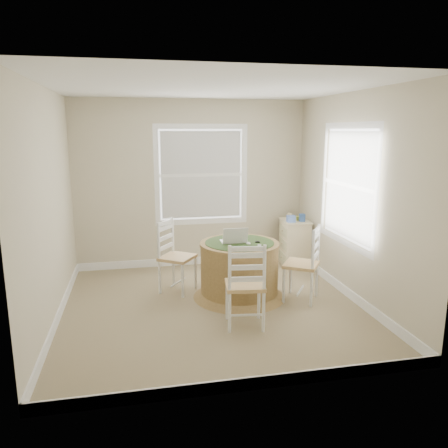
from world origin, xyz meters
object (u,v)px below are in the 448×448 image
object	(u,v)px
round_table	(239,267)
chair_near	(245,285)
chair_left	(177,257)
laptop	(234,240)
corner_chest	(294,243)
chair_right	(301,264)

from	to	relation	value
round_table	chair_near	size ratio (longest dim) A/B	1.26
chair_left	laptop	size ratio (longest dim) A/B	2.96
chair_near	laptop	size ratio (longest dim) A/B	2.96
chair_left	laptop	distance (m)	0.82
chair_near	laptop	xyz separation A→B (m)	(0.07, 0.88, 0.28)
round_table	corner_chest	bearing A→B (deg)	59.87
laptop	corner_chest	bearing A→B (deg)	-137.28
chair_near	laptop	world-z (taller)	chair_near
chair_near	chair_left	bearing A→B (deg)	-55.33
chair_near	corner_chest	xyz separation A→B (m)	(1.33, 2.00, -0.11)
corner_chest	round_table	bearing A→B (deg)	-131.06
chair_near	laptop	distance (m)	0.92
chair_left	chair_near	size ratio (longest dim) A/B	1.00
chair_near	chair_right	bearing A→B (deg)	-138.55
round_table	corner_chest	world-z (taller)	corner_chest
chair_near	chair_right	distance (m)	1.06
chair_left	chair_right	xyz separation A→B (m)	(1.50, -0.63, 0.00)
chair_right	laptop	xyz separation A→B (m)	(-0.81, 0.29, 0.28)
round_table	chair_near	bearing A→B (deg)	-83.73
chair_right	round_table	bearing A→B (deg)	-76.51
laptop	chair_left	bearing A→B (deg)	-25.33
chair_left	laptop	world-z (taller)	chair_left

